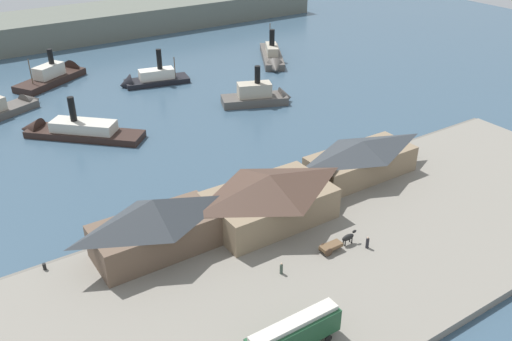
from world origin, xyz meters
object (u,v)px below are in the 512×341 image
object	(u,v)px
ferry_shed_west_terminal	(155,225)
ferry_departing_north	(58,75)
horse_cart	(337,243)
ferry_approaching_east	(148,79)
mooring_post_west	(44,266)
ferry_moored_west	(273,57)
pedestrian_near_west_shed	(367,243)
ferry_shed_customs_shed	(269,197)
ferry_shed_central_terminal	(361,158)
street_tram	(294,333)
ferry_approaching_west	(70,130)
ferry_moored_east	(261,96)
pedestrian_by_tram	(281,269)

from	to	relation	value
ferry_shed_west_terminal	ferry_departing_north	world-z (taller)	ferry_shed_west_terminal
horse_cart	ferry_approaching_east	size ratio (longest dim) A/B	0.34
ferry_approaching_east	ferry_departing_north	xyz separation A→B (m)	(-17.71, 15.63, 0.11)
mooring_post_west	ferry_moored_west	bearing A→B (deg)	37.63
pedestrian_near_west_shed	ferry_shed_customs_shed	bearing A→B (deg)	118.50
horse_cart	mooring_post_west	world-z (taller)	horse_cart
pedestrian_near_west_shed	ferry_shed_central_terminal	bearing A→B (deg)	50.04
mooring_post_west	ferry_moored_west	distance (m)	96.60
horse_cart	pedestrian_near_west_shed	size ratio (longest dim) A/B	3.37
street_tram	ferry_moored_west	xyz separation A→B (m)	(58.04, 87.15, -2.26)
ferry_shed_customs_shed	ferry_approaching_west	distance (m)	49.92
ferry_moored_west	ferry_moored_east	bearing A→B (deg)	-129.56
ferry_departing_north	ferry_shed_west_terminal	bearing A→B (deg)	-96.45
ferry_shed_central_terminal	horse_cart	world-z (taller)	ferry_shed_central_terminal
horse_cart	ferry_approaching_east	distance (m)	78.28
ferry_shed_central_terminal	pedestrian_near_west_shed	world-z (taller)	ferry_shed_central_terminal
mooring_post_west	ferry_moored_east	xyz separation A→B (m)	(56.82, 35.15, 0.04)
street_tram	ferry_moored_west	world-z (taller)	ferry_moored_west
ferry_shed_west_terminal	ferry_moored_west	world-z (taller)	ferry_shed_west_terminal
ferry_shed_customs_shed	street_tram	xyz separation A→B (m)	(-12.04, -21.98, -1.30)
mooring_post_west	pedestrian_by_tram	bearing A→B (deg)	-34.84
ferry_shed_customs_shed	pedestrian_by_tram	size ratio (longest dim) A/B	11.14
street_tram	pedestrian_near_west_shed	xyz separation A→B (m)	(19.11, 8.95, -1.62)
ferry_moored_east	ferry_approaching_east	distance (m)	30.41
ferry_moored_west	pedestrian_near_west_shed	bearing A→B (deg)	-116.47
ferry_shed_west_terminal	pedestrian_near_west_shed	distance (m)	28.37
ferry_departing_north	ferry_moored_west	size ratio (longest dim) A/B	0.90
pedestrian_by_tram	ferry_departing_north	world-z (taller)	ferry_departing_north
ferry_moored_east	ferry_departing_north	distance (m)	53.50
horse_cart	pedestrian_by_tram	bearing A→B (deg)	-179.46
ferry_moored_east	ferry_departing_north	world-z (taller)	ferry_moored_east
ferry_approaching_west	ferry_moored_west	bearing A→B (deg)	16.19
pedestrian_near_west_shed	ferry_moored_east	distance (m)	57.67
mooring_post_west	ferry_moored_east	size ratio (longest dim) A/B	0.05
ferry_moored_west	horse_cart	bearing A→B (deg)	-119.16
pedestrian_by_tram	ferry_shed_west_terminal	bearing A→B (deg)	130.07
ferry_shed_central_terminal	pedestrian_near_west_shed	size ratio (longest dim) A/B	10.65
pedestrian_near_west_shed	mooring_post_west	distance (m)	42.21
street_tram	pedestrian_near_west_shed	size ratio (longest dim) A/B	6.16
ferry_moored_east	ferry_approaching_east	size ratio (longest dim) A/B	0.95
horse_cart	ferry_shed_west_terminal	bearing A→B (deg)	147.37
mooring_post_west	street_tram	bearing A→B (deg)	-56.75
mooring_post_west	ferry_moored_east	bearing A→B (deg)	31.74
ferry_moored_east	ferry_approaching_west	distance (m)	41.86
mooring_post_west	pedestrian_near_west_shed	bearing A→B (deg)	-27.09
ferry_approaching_east	mooring_post_west	bearing A→B (deg)	-123.70
ferry_moored_west	mooring_post_west	bearing A→B (deg)	-142.37
horse_cart	ferry_moored_west	bearing A→B (deg)	60.84
street_tram	ferry_approaching_east	bearing A→B (deg)	76.05
ferry_shed_customs_shed	ferry_shed_central_terminal	bearing A→B (deg)	7.10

